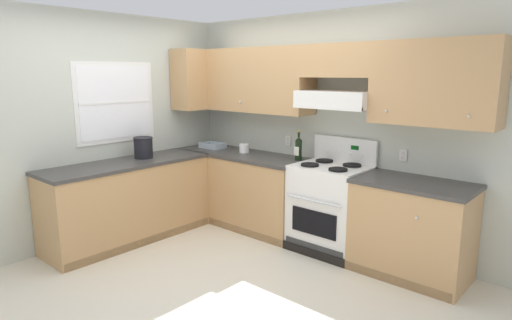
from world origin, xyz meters
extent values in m
plane|color=beige|center=(0.00, 0.00, 0.00)|extent=(7.04, 7.04, 0.00)
cube|color=beige|center=(0.46, 1.62, 1.27)|extent=(4.68, 0.12, 2.55)
cube|color=tan|center=(-0.62, 1.38, 1.80)|extent=(1.71, 0.34, 0.76)
cube|color=tan|center=(1.59, 1.38, 1.80)|extent=(1.12, 0.34, 0.76)
cube|color=tan|center=(0.63, 1.38, 2.01)|extent=(0.80, 0.34, 0.34)
cube|color=white|center=(0.63, 1.34, 1.62)|extent=(0.80, 0.46, 0.17)
cube|color=white|center=(0.63, 1.12, 1.54)|extent=(0.80, 0.03, 0.04)
sphere|color=silver|center=(-0.62, 1.20, 1.54)|extent=(0.02, 0.02, 0.02)
sphere|color=silver|center=(1.23, 1.20, 1.54)|extent=(0.02, 0.02, 0.02)
sphere|color=silver|center=(1.95, 1.20, 1.54)|extent=(0.02, 0.02, 0.02)
cube|color=silver|center=(-0.16, 1.55, 1.08)|extent=(0.08, 0.01, 0.12)
cube|color=silver|center=(-0.16, 1.54, 1.10)|extent=(0.03, 0.00, 0.03)
cube|color=silver|center=(-0.16, 1.54, 1.06)|extent=(0.03, 0.00, 0.03)
cube|color=silver|center=(1.28, 1.55, 1.08)|extent=(0.08, 0.01, 0.12)
cube|color=silver|center=(1.28, 1.54, 1.10)|extent=(0.03, 0.00, 0.03)
cube|color=silver|center=(1.28, 1.54, 1.06)|extent=(0.03, 0.00, 0.03)
cube|color=beige|center=(-1.62, 0.10, 1.27)|extent=(0.12, 4.00, 2.55)
cube|color=white|center=(-1.57, 0.10, 1.55)|extent=(0.04, 1.00, 0.92)
cube|color=white|center=(-1.55, 0.10, 1.55)|extent=(0.01, 0.90, 0.82)
cube|color=white|center=(-1.54, 0.10, 1.55)|extent=(0.01, 0.90, 0.02)
cube|color=tan|center=(-1.38, 1.20, 1.80)|extent=(0.34, 0.64, 0.76)
cube|color=tan|center=(-0.64, 1.25, 0.44)|extent=(1.78, 0.61, 0.87)
cube|color=#3D3A38|center=(-0.64, 1.25, 0.89)|extent=(1.80, 0.63, 0.04)
cube|color=tan|center=(1.53, 1.25, 0.44)|extent=(1.03, 0.61, 0.87)
cube|color=#3D3A38|center=(1.53, 1.25, 0.89)|extent=(1.05, 0.63, 0.04)
cube|color=black|center=(0.26, 0.97, 0.04)|extent=(3.54, 0.06, 0.09)
sphere|color=silver|center=(-1.00, 0.93, 0.68)|extent=(0.03, 0.03, 0.03)
sphere|color=silver|center=(1.69, 0.93, 0.68)|extent=(0.03, 0.03, 0.03)
cube|color=tan|center=(-1.25, 0.00, 0.44)|extent=(0.61, 1.89, 0.87)
cube|color=#3D3A38|center=(-1.25, 0.00, 0.89)|extent=(0.63, 1.91, 0.04)
cube|color=black|center=(-0.97, 0.00, 0.04)|extent=(0.06, 1.85, 0.09)
cube|color=white|center=(0.63, 1.25, 0.46)|extent=(0.76, 0.58, 0.91)
cube|color=black|center=(0.63, 0.95, 0.38)|extent=(0.53, 0.01, 0.26)
cylinder|color=silver|center=(0.63, 0.93, 0.62)|extent=(0.65, 0.02, 0.02)
cube|color=#333333|center=(0.63, 0.96, 0.10)|extent=(0.70, 0.01, 0.11)
cube|color=white|center=(0.63, 1.25, 0.92)|extent=(0.76, 0.58, 0.02)
cube|color=white|center=(0.63, 1.52, 1.05)|extent=(0.76, 0.04, 0.29)
cube|color=#053F0C|center=(0.77, 1.50, 1.10)|extent=(0.09, 0.01, 0.04)
cylinder|color=black|center=(0.46, 1.11, 0.94)|extent=(0.19, 0.19, 0.02)
cylinder|color=black|center=(0.46, 1.11, 0.93)|extent=(0.07, 0.07, 0.01)
cylinder|color=black|center=(0.80, 1.11, 0.94)|extent=(0.19, 0.19, 0.02)
cylinder|color=black|center=(0.80, 1.11, 0.93)|extent=(0.07, 0.07, 0.01)
cylinder|color=black|center=(0.46, 1.39, 0.94)|extent=(0.19, 0.19, 0.02)
cylinder|color=black|center=(0.46, 1.39, 0.93)|extent=(0.07, 0.07, 0.01)
cylinder|color=black|center=(0.80, 1.39, 0.94)|extent=(0.19, 0.19, 0.02)
cylinder|color=black|center=(0.80, 1.39, 0.93)|extent=(0.07, 0.07, 0.01)
cylinder|color=white|center=(0.43, 1.50, 1.03)|extent=(0.04, 0.02, 0.04)
cylinder|color=white|center=(0.57, 1.50, 1.03)|extent=(0.04, 0.02, 0.04)
cylinder|color=white|center=(0.71, 1.50, 1.03)|extent=(0.04, 0.02, 0.04)
cylinder|color=white|center=(0.85, 1.50, 1.03)|extent=(0.04, 0.02, 0.04)
cylinder|color=black|center=(0.15, 1.35, 1.02)|extent=(0.08, 0.08, 0.23)
cone|color=black|center=(0.15, 1.35, 1.16)|extent=(0.08, 0.08, 0.04)
cylinder|color=black|center=(0.15, 1.35, 1.21)|extent=(0.03, 0.03, 0.08)
cylinder|color=gold|center=(0.15, 1.35, 1.24)|extent=(0.03, 0.03, 0.02)
cube|color=silver|center=(0.15, 1.31, 1.02)|extent=(0.07, 0.00, 0.10)
cube|color=#9EADB7|center=(-1.19, 1.26, 0.92)|extent=(0.26, 0.17, 0.02)
cube|color=#9EADB7|center=(-1.19, 1.16, 0.95)|extent=(0.32, 0.01, 0.07)
cube|color=#9EADB7|center=(-1.19, 1.36, 0.95)|extent=(0.32, 0.01, 0.07)
cube|color=#9EADB7|center=(-1.34, 1.26, 0.95)|extent=(0.01, 0.19, 0.07)
cube|color=#9EADB7|center=(-1.04, 1.26, 0.95)|extent=(0.01, 0.19, 0.07)
cylinder|color=black|center=(-1.28, 0.26, 1.03)|extent=(0.21, 0.21, 0.24)
torus|color=black|center=(-1.28, 0.26, 1.15)|extent=(0.23, 0.23, 0.01)
cylinder|color=white|center=(-0.64, 1.29, 0.96)|extent=(0.12, 0.12, 0.11)
cylinder|color=#9E7A51|center=(-0.64, 1.29, 1.02)|extent=(0.04, 0.04, 0.01)
camera|label=1|loc=(3.00, -2.62, 1.89)|focal=30.57mm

